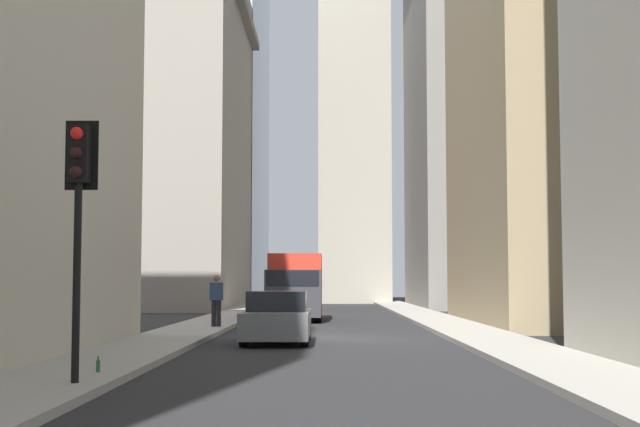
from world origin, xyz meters
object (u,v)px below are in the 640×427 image
delivery_truck (295,286)px  pedestrian (216,298)px  traffic_light_foreground (78,188)px  discarded_bottle (98,366)px  hatchback_grey (277,319)px

delivery_truck → pedestrian: size_ratio=3.68×
traffic_light_foreground → discarded_bottle: 3.33m
hatchback_grey → traffic_light_foreground: (-11.02, 2.50, 2.48)m
hatchback_grey → pedestrian: 6.74m
traffic_light_foreground → discarded_bottle: (1.65, 0.06, -2.89)m
pedestrian → discarded_bottle: bearing=179.5°
discarded_bottle → delivery_truck: bearing=-6.2°
pedestrian → hatchback_grey: bearing=-158.8°
traffic_light_foreground → discarded_bottle: size_ratio=15.13×
delivery_truck → traffic_light_foreground: (-25.32, 2.50, 1.68)m
delivery_truck → traffic_light_foreground: bearing=174.4°
pedestrian → discarded_bottle: 15.67m
delivery_truck → discarded_bottle: 23.84m
traffic_light_foreground → pedestrian: bearing=-0.2°
delivery_truck → discarded_bottle: delivery_truck is taller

